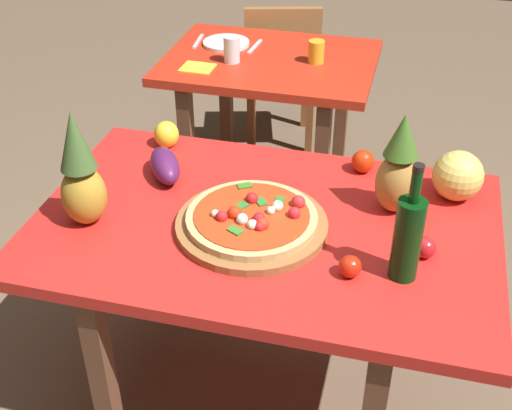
# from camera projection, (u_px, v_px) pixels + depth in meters

# --- Properties ---
(ground_plane) EXTENTS (10.00, 10.00, 0.00)m
(ground_plane) POSITION_uv_depth(u_px,v_px,m) (263.00, 395.00, 2.45)
(ground_plane) COLOR brown
(display_table) EXTENTS (1.37, 0.88, 0.78)m
(display_table) POSITION_uv_depth(u_px,v_px,m) (265.00, 245.00, 2.06)
(display_table) COLOR brown
(display_table) RESTS_ON ground_plane
(background_table) EXTENTS (0.95, 0.72, 0.78)m
(background_table) POSITION_uv_depth(u_px,v_px,m) (270.00, 84.00, 3.13)
(background_table) COLOR brown
(background_table) RESTS_ON ground_plane
(dining_chair) EXTENTS (0.49, 0.49, 0.85)m
(dining_chair) POSITION_uv_depth(u_px,v_px,m) (281.00, 68.00, 3.71)
(dining_chair) COLOR #965E33
(dining_chair) RESTS_ON ground_plane
(pizza_board) EXTENTS (0.45, 0.45, 0.02)m
(pizza_board) POSITION_uv_depth(u_px,v_px,m) (252.00, 225.00, 1.97)
(pizza_board) COLOR #965E33
(pizza_board) RESTS_ON display_table
(pizza) EXTENTS (0.38, 0.38, 0.06)m
(pizza) POSITION_uv_depth(u_px,v_px,m) (253.00, 217.00, 1.96)
(pizza) COLOR tan
(pizza) RESTS_ON pizza_board
(wine_bottle) EXTENTS (0.08, 0.08, 0.34)m
(wine_bottle) POSITION_uv_depth(u_px,v_px,m) (408.00, 237.00, 1.73)
(wine_bottle) COLOR #09330E
(wine_bottle) RESTS_ON display_table
(pineapple_left) EXTENTS (0.13, 0.13, 0.32)m
(pineapple_left) POSITION_uv_depth(u_px,v_px,m) (398.00, 168.00, 1.98)
(pineapple_left) COLOR #AB8037
(pineapple_left) RESTS_ON display_table
(pineapple_right) EXTENTS (0.13, 0.13, 0.36)m
(pineapple_right) POSITION_uv_depth(u_px,v_px,m) (81.00, 175.00, 1.92)
(pineapple_right) COLOR #AC8B2C
(pineapple_right) RESTS_ON display_table
(melon) EXTENTS (0.16, 0.16, 0.16)m
(melon) POSITION_uv_depth(u_px,v_px,m) (458.00, 176.00, 2.07)
(melon) COLOR #DCCB5F
(melon) RESTS_ON display_table
(bell_pepper) EXTENTS (0.09, 0.09, 0.10)m
(bell_pepper) POSITION_uv_depth(u_px,v_px,m) (166.00, 134.00, 2.37)
(bell_pepper) COLOR yellow
(bell_pepper) RESTS_ON display_table
(eggplant) EXTENTS (0.18, 0.22, 0.09)m
(eggplant) POSITION_uv_depth(u_px,v_px,m) (165.00, 165.00, 2.19)
(eggplant) COLOR #531E51
(eggplant) RESTS_ON display_table
(tomato_near_board) EXTENTS (0.08, 0.08, 0.08)m
(tomato_near_board) POSITION_uv_depth(u_px,v_px,m) (363.00, 161.00, 2.22)
(tomato_near_board) COLOR red
(tomato_near_board) RESTS_ON display_table
(tomato_at_corner) EXTENTS (0.06, 0.06, 0.06)m
(tomato_at_corner) POSITION_uv_depth(u_px,v_px,m) (425.00, 247.00, 1.85)
(tomato_at_corner) COLOR red
(tomato_at_corner) RESTS_ON display_table
(tomato_beside_pepper) EXTENTS (0.06, 0.06, 0.06)m
(tomato_beside_pepper) POSITION_uv_depth(u_px,v_px,m) (350.00, 266.00, 1.79)
(tomato_beside_pepper) COLOR red
(tomato_beside_pepper) RESTS_ON display_table
(drinking_glass_juice) EXTENTS (0.07, 0.07, 0.10)m
(drinking_glass_juice) POSITION_uv_depth(u_px,v_px,m) (316.00, 52.00, 2.99)
(drinking_glass_juice) COLOR gold
(drinking_glass_juice) RESTS_ON background_table
(drinking_glass_water) EXTENTS (0.07, 0.07, 0.12)m
(drinking_glass_water) POSITION_uv_depth(u_px,v_px,m) (232.00, 49.00, 2.99)
(drinking_glass_water) COLOR silver
(drinking_glass_water) RESTS_ON background_table
(dinner_plate) EXTENTS (0.22, 0.22, 0.02)m
(dinner_plate) POSITION_uv_depth(u_px,v_px,m) (226.00, 43.00, 3.19)
(dinner_plate) COLOR white
(dinner_plate) RESTS_ON background_table
(fork_utensil) EXTENTS (0.03, 0.18, 0.01)m
(fork_utensil) POSITION_uv_depth(u_px,v_px,m) (198.00, 41.00, 3.22)
(fork_utensil) COLOR silver
(fork_utensil) RESTS_ON background_table
(knife_utensil) EXTENTS (0.03, 0.18, 0.01)m
(knife_utensil) POSITION_uv_depth(u_px,v_px,m) (255.00, 47.00, 3.16)
(knife_utensil) COLOR silver
(knife_utensil) RESTS_ON background_table
(napkin_folded) EXTENTS (0.14, 0.12, 0.01)m
(napkin_folded) POSITION_uv_depth(u_px,v_px,m) (198.00, 68.00, 2.96)
(napkin_folded) COLOR yellow
(napkin_folded) RESTS_ON background_table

